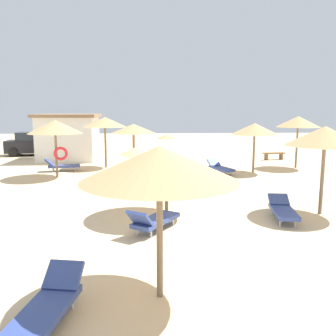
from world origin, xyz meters
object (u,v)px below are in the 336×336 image
(parasol_7, at_px, (105,122))
(lounger_3, at_px, (220,168))
(parasol_0, at_px, (167,144))
(bench_0, at_px, (274,155))
(beach_cabana, at_px, (69,137))
(parasol_2, at_px, (325,136))
(parasol_4, at_px, (55,127))
(bench_2, at_px, (45,156))
(parasol_9, at_px, (133,129))
(lounger_1, at_px, (48,305))
(bench_1, at_px, (184,155))
(parasol_3, at_px, (255,129))
(lounger_2, at_px, (283,209))
(parasol_1, at_px, (159,164))
(parked_car, at_px, (34,144))
(parasol_5, at_px, (298,122))
(lounger_4, at_px, (62,165))
(lounger_0, at_px, (153,220))

(parasol_7, distance_m, lounger_3, 7.13)
(parasol_0, xyz_separation_m, bench_0, (7.88, 12.60, -1.97))
(parasol_0, relative_size, beach_cabana, 0.73)
(parasol_0, relative_size, parasol_2, 1.02)
(parasol_4, bearing_deg, bench_2, 110.74)
(parasol_4, height_order, parasol_9, parasol_4)
(lounger_1, distance_m, beach_cabana, 19.76)
(parasol_9, distance_m, bench_1, 7.07)
(parasol_2, distance_m, parasol_3, 7.89)
(lounger_1, bearing_deg, bench_2, 105.49)
(lounger_3, bearing_deg, parasol_4, -175.83)
(bench_1, distance_m, bench_2, 9.18)
(lounger_1, xyz_separation_m, lounger_2, (5.83, 5.36, -0.01))
(parasol_0, distance_m, parasol_1, 5.23)
(parasol_7, relative_size, parasol_9, 1.10)
(parasol_1, distance_m, parasol_3, 14.06)
(parasol_2, height_order, parked_car, parasol_2)
(parasol_1, height_order, bench_0, parasol_1)
(parasol_5, height_order, parked_car, parasol_5)
(parasol_2, xyz_separation_m, bench_0, (2.81, 12.73, -2.22))
(parasol_4, relative_size, bench_2, 1.89)
(parasol_3, relative_size, bench_0, 1.73)
(lounger_4, bearing_deg, parasol_9, -25.23)
(parasol_0, bearing_deg, parasol_3, 56.75)
(parasol_0, xyz_separation_m, parasol_3, (5.08, 7.75, 0.03))
(lounger_4, bearing_deg, bench_1, 29.64)
(parasol_1, relative_size, lounger_0, 1.48)
(parasol_0, height_order, parasol_5, parasol_5)
(parasol_7, height_order, bench_0, parasol_7)
(parasol_1, distance_m, parasol_5, 16.64)
(parasol_5, height_order, lounger_4, parasol_5)
(lounger_1, relative_size, parked_car, 0.47)
(parasol_2, relative_size, parasol_7, 0.98)
(parasol_9, distance_m, beach_cabana, 8.07)
(parasol_5, bearing_deg, lounger_2, -114.12)
(parasol_4, relative_size, parasol_9, 1.07)
(lounger_2, bearing_deg, parked_car, 127.43)
(lounger_3, height_order, bench_1, lounger_3)
(lounger_0, height_order, bench_0, lounger_0)
(lounger_3, relative_size, bench_1, 1.29)
(parasol_3, relative_size, lounger_2, 1.34)
(parasol_4, xyz_separation_m, lounger_3, (8.45, 0.62, -2.20))
(lounger_3, bearing_deg, parasol_3, 5.22)
(parasol_7, distance_m, lounger_2, 12.70)
(bench_2, xyz_separation_m, parked_car, (-1.65, 3.18, 0.48))
(parked_car, bearing_deg, parasol_4, -66.82)
(parasol_1, distance_m, lounger_2, 6.45)
(parasol_4, distance_m, lounger_0, 10.01)
(parasol_3, xyz_separation_m, lounger_4, (-10.48, 0.98, -2.03))
(parasol_4, xyz_separation_m, lounger_0, (4.77, -8.53, -2.19))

